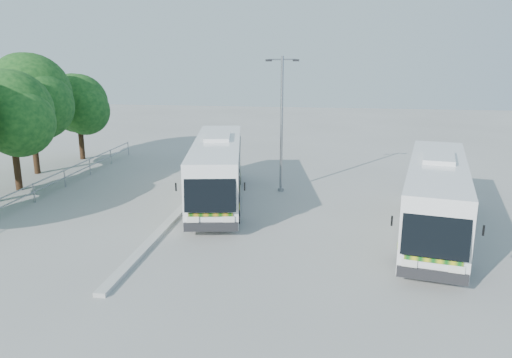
% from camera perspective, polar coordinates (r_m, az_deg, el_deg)
% --- Properties ---
extents(ground, '(100.00, 100.00, 0.00)m').
position_cam_1_polar(ground, '(20.90, -4.58, -6.24)').
color(ground, '#A2A29D').
rests_on(ground, ground).
extents(kerb_divider, '(0.40, 16.00, 0.15)m').
position_cam_1_polar(kerb_divider, '(23.28, -9.01, -4.01)').
color(kerb_divider, '#B2B2AD').
rests_on(kerb_divider, ground).
extents(railing, '(0.06, 22.00, 1.00)m').
position_cam_1_polar(railing, '(28.02, -23.03, -0.45)').
color(railing, gray).
rests_on(railing, ground).
extents(tree_far_c, '(4.97, 4.69, 6.49)m').
position_cam_1_polar(tree_far_c, '(29.48, -26.15, 6.88)').
color(tree_far_c, '#382314').
rests_on(tree_far_c, ground).
extents(tree_far_d, '(5.62, 5.30, 7.33)m').
position_cam_1_polar(tree_far_d, '(33.16, -24.38, 8.70)').
color(tree_far_d, '#382314').
rests_on(tree_far_d, ground).
extents(tree_far_e, '(4.54, 4.28, 5.92)m').
position_cam_1_polar(tree_far_e, '(36.77, -19.57, 8.11)').
color(tree_far_e, '#382314').
rests_on(tree_far_e, ground).
extents(coach_main, '(4.04, 11.19, 3.05)m').
position_cam_1_polar(coach_main, '(25.07, -4.45, 1.23)').
color(coach_main, white).
rests_on(coach_main, ground).
extents(coach_adjacent, '(4.19, 11.01, 3.00)m').
position_cam_1_polar(coach_adjacent, '(21.56, 19.85, -1.84)').
color(coach_adjacent, silver).
rests_on(coach_adjacent, ground).
extents(lamppost, '(1.70, 0.72, 7.14)m').
position_cam_1_polar(lamppost, '(26.38, 2.95, 6.92)').
color(lamppost, gray).
rests_on(lamppost, ground).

